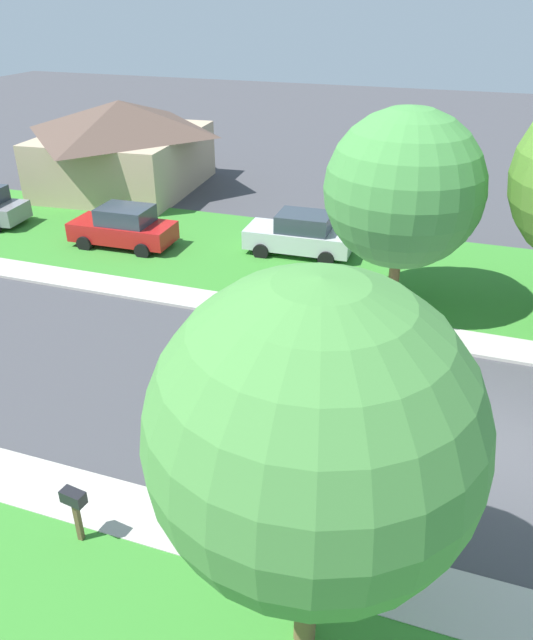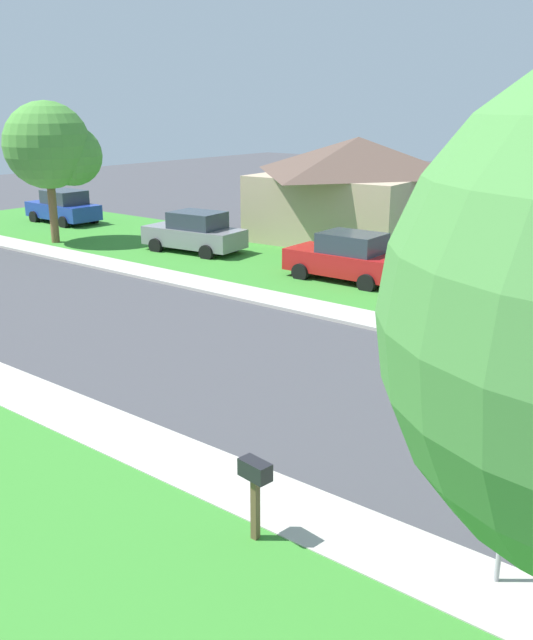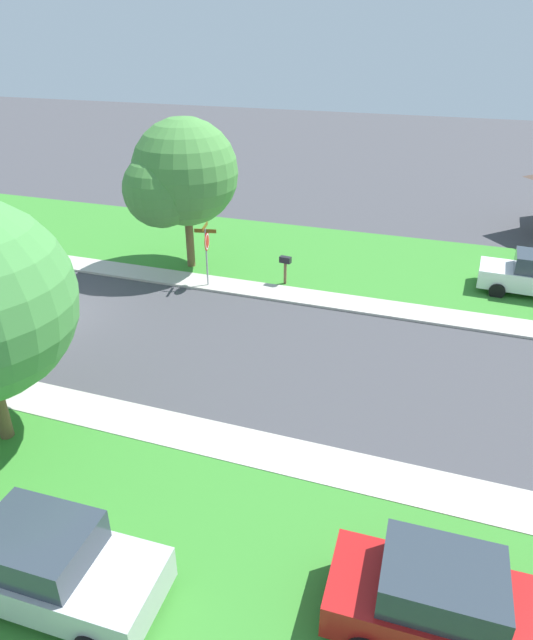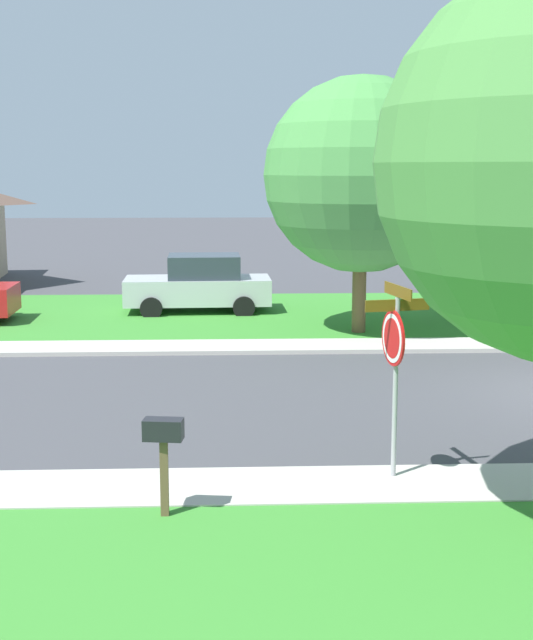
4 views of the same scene
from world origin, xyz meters
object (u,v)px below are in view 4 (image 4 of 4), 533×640
car_silver_near_corner (199,285)px  tree_across_left (367,181)px  stop_sign_far_corner (394,350)px  mailbox (164,443)px

car_silver_near_corner → tree_across_left: tree_across_left is taller
stop_sign_far_corner → mailbox: size_ratio=2.11×
stop_sign_far_corner → tree_across_left: size_ratio=0.42×
stop_sign_far_corner → mailbox: 3.39m
stop_sign_far_corner → tree_across_left: 11.36m
mailbox → car_silver_near_corner: bearing=0.4°
stop_sign_far_corner → car_silver_near_corner: bearing=12.4°
car_silver_near_corner → tree_across_left: bearing=-126.0°
stop_sign_far_corner → tree_across_left: tree_across_left is taller
car_silver_near_corner → mailbox: 15.54m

